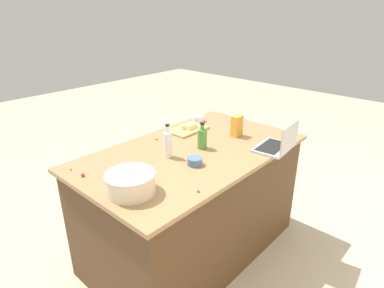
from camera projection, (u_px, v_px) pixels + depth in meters
ground_plane at (192, 248)px, 2.74m from camera, size 12.00×12.00×0.00m
island_counter at (192, 202)px, 2.57m from camera, size 1.70×0.99×0.90m
laptop at (278, 144)px, 2.37m from camera, size 0.33×0.26×0.22m
mixing_bowl_large at (131, 182)px, 1.82m from camera, size 0.29×0.29×0.12m
bottle_olive at (202, 138)px, 2.40m from camera, size 0.07×0.07×0.20m
bottle_vinegar at (168, 144)px, 2.25m from camera, size 0.06×0.06×0.24m
cutting_board at (188, 130)px, 2.76m from camera, size 0.33×0.21×0.02m
butter_stick_left at (186, 126)px, 2.77m from camera, size 0.11×0.05×0.04m
butter_stick_right at (192, 126)px, 2.76m from camera, size 0.11×0.04×0.04m
ramekin_small at (198, 118)px, 2.98m from camera, size 0.11×0.11×0.05m
ramekin_medium at (195, 161)px, 2.16m from camera, size 0.10×0.10×0.05m
candy_bag at (237, 126)px, 2.62m from camera, size 0.09×0.06×0.17m
candy_0 at (202, 135)px, 2.65m from camera, size 0.01×0.01×0.01m
candy_1 at (83, 175)px, 2.02m from camera, size 0.02×0.02×0.02m
candy_2 at (198, 191)px, 1.85m from camera, size 0.01×0.01×0.01m
candy_3 at (199, 137)px, 2.60m from camera, size 0.02×0.02×0.02m
candy_4 at (71, 169)px, 2.10m from camera, size 0.02×0.02×0.02m
candy_5 at (156, 139)px, 2.57m from camera, size 0.02×0.02×0.02m
candy_6 at (173, 157)px, 2.27m from camera, size 0.01×0.01×0.01m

